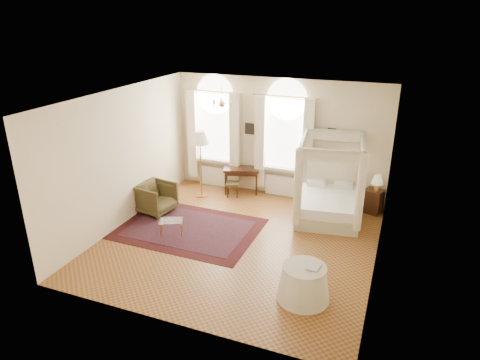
# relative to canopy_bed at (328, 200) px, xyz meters

# --- Properties ---
(ground) EXTENTS (6.00, 6.00, 0.00)m
(ground) POSITION_rel_canopy_bed_xyz_m (-1.66, -1.95, -0.47)
(ground) COLOR #99592C
(ground) RESTS_ON ground
(room_walls) EXTENTS (6.00, 6.00, 6.00)m
(room_walls) POSITION_rel_canopy_bed_xyz_m (-1.66, -1.95, 1.51)
(room_walls) COLOR beige
(room_walls) RESTS_ON ground
(window_left) EXTENTS (1.62, 0.27, 3.29)m
(window_left) POSITION_rel_canopy_bed_xyz_m (-3.56, 0.92, 1.01)
(window_left) COLOR white
(window_left) RESTS_ON room_walls
(window_right) EXTENTS (1.62, 0.27, 3.29)m
(window_right) POSITION_rel_canopy_bed_xyz_m (-1.46, 0.92, 1.01)
(window_right) COLOR white
(window_right) RESTS_ON room_walls
(chandelier) EXTENTS (0.51, 0.45, 0.50)m
(chandelier) POSITION_rel_canopy_bed_xyz_m (-2.56, -0.75, 2.43)
(chandelier) COLOR #CB8E43
(chandelier) RESTS_ON room_walls
(wall_pictures) EXTENTS (2.54, 0.03, 0.39)m
(wall_pictures) POSITION_rel_canopy_bed_xyz_m (-1.57, 1.02, 1.42)
(wall_pictures) COLOR black
(wall_pictures) RESTS_ON room_walls
(canopy_bed) EXTENTS (1.82, 2.12, 2.08)m
(canopy_bed) POSITION_rel_canopy_bed_xyz_m (0.00, 0.00, 0.00)
(canopy_bed) COLOR #BBBD9A
(canopy_bed) RESTS_ON ground
(nightstand) EXTENTS (0.54, 0.51, 0.63)m
(nightstand) POSITION_rel_canopy_bed_xyz_m (1.04, 0.75, -0.16)
(nightstand) COLOR #361A0E
(nightstand) RESTS_ON ground
(nightstand_lamp) EXTENTS (0.29, 0.29, 0.43)m
(nightstand_lamp) POSITION_rel_canopy_bed_xyz_m (1.09, 0.70, 0.44)
(nightstand_lamp) COLOR #CB8E43
(nightstand_lamp) RESTS_ON nightstand
(writing_desk) EXTENTS (1.12, 0.81, 0.75)m
(writing_desk) POSITION_rel_canopy_bed_xyz_m (-2.63, 0.72, 0.17)
(writing_desk) COLOR #361A0E
(writing_desk) RESTS_ON ground
(laptop) EXTENTS (0.33, 0.23, 0.03)m
(laptop) POSITION_rel_canopy_bed_xyz_m (-2.41, 0.64, 0.29)
(laptop) COLOR black
(laptop) RESTS_ON writing_desk
(stool) EXTENTS (0.46, 0.46, 0.42)m
(stool) POSITION_rel_canopy_bed_xyz_m (-2.76, 0.37, -0.13)
(stool) COLOR #4D4421
(stool) RESTS_ON ground
(armchair) EXTENTS (0.99, 0.97, 0.79)m
(armchair) POSITION_rel_canopy_bed_xyz_m (-4.24, -1.30, -0.08)
(armchair) COLOR #42381C
(armchair) RESTS_ON ground
(coffee_table) EXTENTS (0.66, 0.58, 0.38)m
(coffee_table) POSITION_rel_canopy_bed_xyz_m (-3.24, -2.26, -0.13)
(coffee_table) COLOR white
(coffee_table) RESTS_ON ground
(floor_lamp) EXTENTS (0.49, 0.49, 1.91)m
(floor_lamp) POSITION_rel_canopy_bed_xyz_m (-3.59, 0.07, 1.15)
(floor_lamp) COLOR #CB8E43
(floor_lamp) RESTS_ON ground
(oriental_rug) EXTENTS (3.36, 2.43, 0.01)m
(oriental_rug) POSITION_rel_canopy_bed_xyz_m (-3.01, -1.85, -0.47)
(oriental_rug) COLOR #3F0F12
(oriental_rug) RESTS_ON ground
(side_table) EXTENTS (0.98, 0.98, 0.67)m
(side_table) POSITION_rel_canopy_bed_xyz_m (0.21, -3.48, -0.14)
(side_table) COLOR beige
(side_table) RESTS_ON ground
(book) EXTENTS (0.25, 0.31, 0.03)m
(book) POSITION_rel_canopy_bed_xyz_m (0.26, -3.42, 0.21)
(book) COLOR black
(book) RESTS_ON side_table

